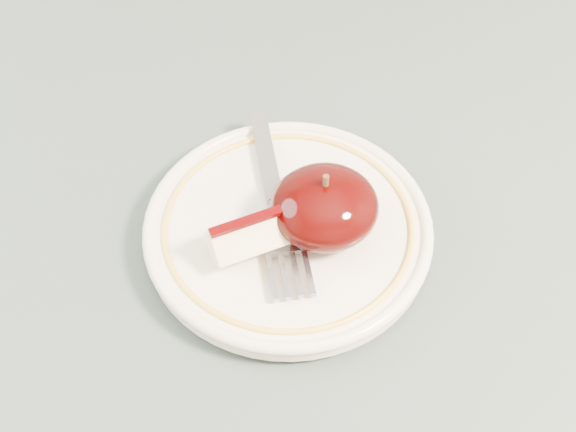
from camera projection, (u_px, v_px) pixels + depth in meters
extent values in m
cylinder|color=brown|center=(514.00, 217.00, 1.07)|extent=(0.05, 0.05, 0.71)
cube|color=#3D4C45|center=(239.00, 422.00, 0.49)|extent=(0.90, 0.90, 0.04)
cylinder|color=#F1E8CA|center=(288.00, 239.00, 0.55)|extent=(0.11, 0.11, 0.01)
cylinder|color=#F1E8CA|center=(288.00, 231.00, 0.54)|extent=(0.19, 0.19, 0.01)
torus|color=#F1E8CA|center=(288.00, 226.00, 0.54)|extent=(0.19, 0.19, 0.01)
torus|color=yellow|center=(288.00, 225.00, 0.53)|extent=(0.17, 0.17, 0.00)
ellipsoid|color=black|center=(324.00, 207.00, 0.52)|extent=(0.07, 0.07, 0.04)
cylinder|color=#472D19|center=(326.00, 182.00, 0.50)|extent=(0.00, 0.00, 0.01)
cube|color=#FFF0BB|center=(263.00, 232.00, 0.51)|extent=(0.08, 0.05, 0.03)
cube|color=#360102|center=(263.00, 216.00, 0.50)|extent=(0.07, 0.02, 0.00)
cube|color=gray|center=(266.00, 156.00, 0.57)|extent=(0.01, 0.09, 0.00)
cube|color=gray|center=(278.00, 215.00, 0.53)|extent=(0.01, 0.03, 0.00)
cube|color=gray|center=(284.00, 242.00, 0.52)|extent=(0.03, 0.02, 0.00)
cube|color=gray|center=(308.00, 272.00, 0.51)|extent=(0.00, 0.03, 0.00)
cube|color=gray|center=(296.00, 274.00, 0.50)|extent=(0.00, 0.03, 0.00)
cube|color=gray|center=(284.00, 276.00, 0.50)|extent=(0.00, 0.03, 0.00)
cube|color=gray|center=(272.00, 277.00, 0.50)|extent=(0.00, 0.03, 0.00)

